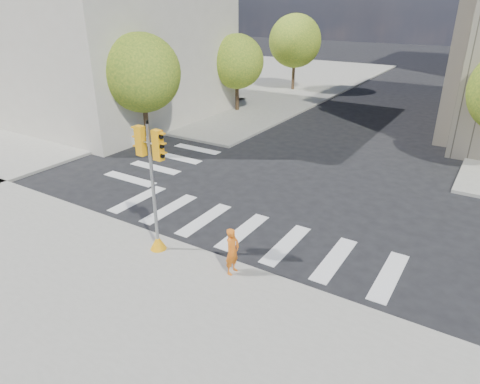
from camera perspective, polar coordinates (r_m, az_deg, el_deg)
name	(u,v)px	position (r m, az deg, el deg)	size (l,w,h in m)	color
ground	(271,212)	(17.61, 4.10, -2.65)	(160.00, 160.00, 0.00)	black
sidewalk_far_left	(223,78)	(49.00, -2.33, 14.91)	(28.00, 40.00, 0.15)	gray
classical_building	(81,23)	(35.03, -20.43, 20.34)	(19.00, 15.00, 12.70)	beige
tree_lw_near	(142,73)	(25.52, -12.97, 15.18)	(4.40, 4.40, 6.41)	#382616
tree_lw_mid	(237,62)	(33.38, -0.41, 16.98)	(4.00, 4.00, 5.77)	#382616
tree_lw_far	(295,41)	(42.04, 7.35, 19.34)	(4.80, 4.80, 6.95)	#382616
traffic_signal	(154,198)	(14.17, -11.39, -0.84)	(1.07, 0.56, 4.49)	#F59E0C
photographer	(232,251)	(13.20, -1.03, -7.90)	(0.56, 0.37, 1.53)	orange
planter_wall	(106,136)	(27.49, -17.38, 7.16)	(6.00, 0.40, 0.50)	silver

